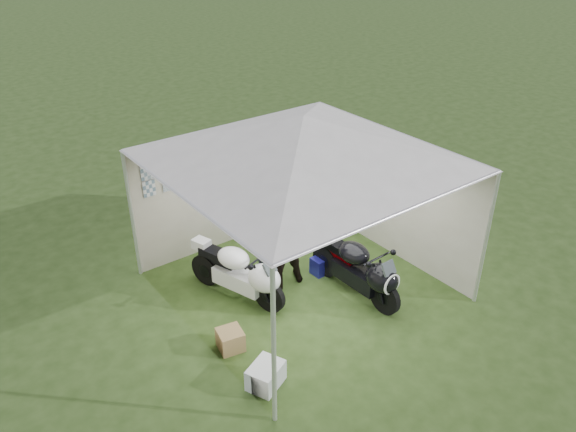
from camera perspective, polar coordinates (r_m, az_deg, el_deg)
name	(u,v)px	position (r m, az deg, el deg)	size (l,w,h in m)	color
ground	(301,286)	(9.54, 1.36, -7.16)	(80.00, 80.00, 0.00)	#2A4216
canopy_tent	(302,143)	(8.31, 1.43, 7.46)	(5.66, 5.66, 3.00)	silver
motorcycle_white	(241,272)	(9.01, -4.78, -5.70)	(0.83, 1.81, 0.92)	black
motorcycle_black	(360,269)	(9.11, 7.31, -5.32)	(0.46, 1.91, 0.94)	black
paddock_stand	(323,264)	(9.82, 3.57, -4.92)	(0.41, 0.26, 0.31)	#2E2CD5
person_dark_jacket	(277,234)	(9.10, -1.17, -1.80)	(0.94, 0.73, 1.93)	black
person_blue_jacket	(261,232)	(9.38, -2.72, -1.62)	(0.62, 0.41, 1.70)	#4F5A73
equipment_box	(313,215)	(11.16, 2.52, 0.13)	(0.50, 0.40, 0.50)	black
crate_0	(266,375)	(7.74, -2.27, -15.87)	(0.48, 0.37, 0.32)	silver
crate_1	(230,340)	(8.30, -5.87, -12.39)	(0.35, 0.35, 0.31)	olive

